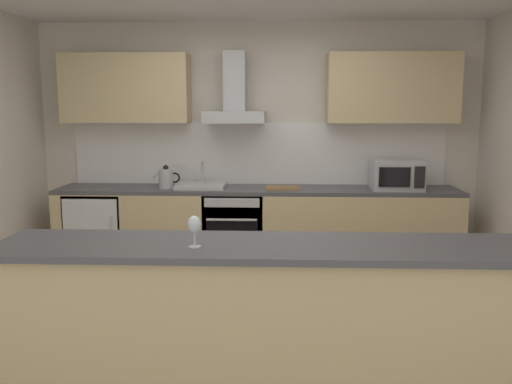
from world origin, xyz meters
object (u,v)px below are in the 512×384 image
(wine_glass, at_px, (194,225))
(chopping_board, at_px, (283,188))
(refrigerator, at_px, (100,232))
(oven, at_px, (234,230))
(microwave, at_px, (397,175))
(kettle, at_px, (166,178))
(range_hood, at_px, (235,101))
(sink, at_px, (201,185))

(wine_glass, xyz_separation_m, chopping_board, (0.51, 2.51, -0.16))
(refrigerator, relative_size, chopping_board, 2.50)
(oven, height_order, refrigerator, oven)
(oven, xyz_separation_m, chopping_board, (0.50, -0.02, 0.45))
(wine_glass, bearing_deg, microwave, 56.67)
(refrigerator, relative_size, kettle, 2.94)
(wine_glass, bearing_deg, range_hood, 89.77)
(sink, bearing_deg, range_hood, 19.07)
(range_hood, bearing_deg, wine_glass, -90.23)
(kettle, xyz_separation_m, range_hood, (0.69, 0.16, 0.78))
(oven, height_order, kettle, kettle)
(oven, relative_size, chopping_board, 2.35)
(wine_glass, relative_size, chopping_board, 0.52)
(oven, distance_m, wine_glass, 2.60)
(sink, relative_size, kettle, 1.73)
(range_hood, bearing_deg, microwave, -5.50)
(sink, distance_m, range_hood, 0.93)
(oven, height_order, wine_glass, wine_glass)
(range_hood, bearing_deg, chopping_board, -17.17)
(kettle, bearing_deg, microwave, 0.14)
(sink, bearing_deg, kettle, -172.70)
(range_hood, bearing_deg, oven, -90.00)
(sink, xyz_separation_m, wine_glass, (0.33, -2.54, 0.14))
(sink, distance_m, kettle, 0.36)
(microwave, bearing_deg, sink, 178.87)
(sink, relative_size, range_hood, 0.69)
(sink, height_order, kettle, sink)
(microwave, distance_m, sink, 1.98)
(refrigerator, relative_size, sink, 1.70)
(refrigerator, xyz_separation_m, sink, (1.07, 0.01, 0.50))
(microwave, xyz_separation_m, kettle, (-2.33, -0.01, -0.04))
(refrigerator, xyz_separation_m, kettle, (0.72, -0.03, 0.58))
(refrigerator, xyz_separation_m, wine_glass, (1.40, -2.53, 0.64))
(microwave, distance_m, wine_glass, 3.00)
(wine_glass, height_order, chopping_board, wine_glass)
(wine_glass, bearing_deg, refrigerator, 118.97)
(refrigerator, bearing_deg, oven, 0.11)
(kettle, distance_m, range_hood, 1.06)
(kettle, relative_size, chopping_board, 0.85)
(microwave, height_order, sink, microwave)
(kettle, bearing_deg, refrigerator, 177.53)
(chopping_board, bearing_deg, microwave, -0.21)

